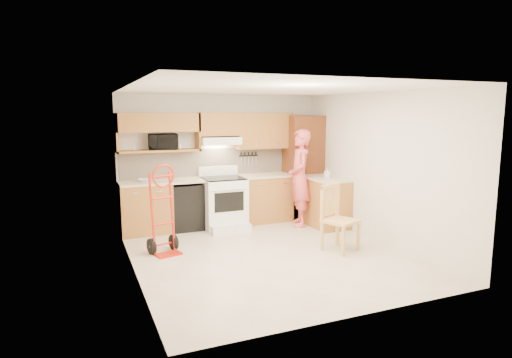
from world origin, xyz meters
TOP-DOWN VIEW (x-y plane):
  - floor at (0.00, 0.00)m, footprint 4.00×4.50m
  - ceiling at (0.00, 0.00)m, footprint 4.00×4.50m
  - wall_back at (0.00, 2.26)m, footprint 4.00×0.02m
  - wall_front at (0.00, -2.26)m, footprint 4.00×0.02m
  - wall_left at (-2.01, 0.00)m, footprint 0.02×4.50m
  - wall_right at (2.01, 0.00)m, footprint 0.02×4.50m
  - backsplash at (0.00, 2.23)m, footprint 3.92×0.03m
  - lower_cab_left at (-1.55, 1.95)m, footprint 0.90×0.60m
  - dishwasher at (-0.80, 1.95)m, footprint 0.60×0.60m
  - lower_cab_right at (0.83, 1.95)m, footprint 1.14×0.60m
  - countertop_left at (-1.25, 1.95)m, footprint 1.50×0.63m
  - countertop_right at (0.83, 1.95)m, footprint 1.14×0.63m
  - cab_return_right at (1.70, 1.15)m, footprint 0.60×1.00m
  - countertop_return at (1.70, 1.15)m, footprint 0.63×1.00m
  - pantry_tall at (1.65, 1.95)m, footprint 0.70×0.60m
  - upper_cab_left at (-1.25, 2.08)m, footprint 1.50×0.33m
  - upper_shelf_mw at (-1.25, 2.08)m, footprint 1.50×0.33m
  - upper_cab_center at (-0.12, 2.08)m, footprint 0.76×0.33m
  - upper_cab_right at (0.83, 2.08)m, footprint 1.14×0.33m
  - range_hood at (-0.12, 2.02)m, footprint 0.76×0.46m
  - knife_strip at (0.55, 2.21)m, footprint 0.40×0.05m
  - microwave at (-1.18, 2.08)m, footprint 0.55×0.40m
  - range at (-0.14, 1.69)m, footprint 0.77×1.02m
  - person at (1.26, 1.35)m, footprint 0.62×0.78m
  - hand_truck at (-1.46, 0.63)m, footprint 0.59×0.56m
  - dining_chair at (1.11, -0.28)m, footprint 0.62×0.64m
  - soap_bottle at (1.70, 1.10)m, footprint 0.10×0.10m
  - bowl at (-1.56, 1.95)m, footprint 0.23×0.23m

SIDE VIEW (x-z plane):
  - floor at x=0.00m, z-range -0.02..0.00m
  - dishwasher at x=-0.80m, z-range 0.00..0.85m
  - lower_cab_left at x=-1.55m, z-range 0.00..0.90m
  - lower_cab_right at x=0.83m, z-range 0.00..0.90m
  - cab_return_right at x=1.70m, z-range 0.00..0.90m
  - dining_chair at x=1.11m, z-range 0.00..1.04m
  - range at x=-0.14m, z-range 0.00..1.14m
  - hand_truck at x=-1.46m, z-range 0.00..1.26m
  - countertop_left at x=-1.25m, z-range 0.90..0.94m
  - countertop_right at x=0.83m, z-range 0.90..0.94m
  - countertop_return at x=1.70m, z-range 0.90..0.94m
  - person at x=1.26m, z-range 0.00..1.85m
  - bowl at x=-1.56m, z-range 0.94..0.99m
  - soap_bottle at x=1.70m, z-range 0.94..1.13m
  - pantry_tall at x=1.65m, z-range 0.00..2.10m
  - backsplash at x=0.00m, z-range 0.92..1.48m
  - knife_strip at x=0.55m, z-range 1.09..1.39m
  - wall_back at x=0.00m, z-range 0.00..2.50m
  - wall_front at x=0.00m, z-range 0.00..2.50m
  - wall_left at x=-2.01m, z-range 0.00..2.50m
  - wall_right at x=2.01m, z-range 0.00..2.50m
  - upper_shelf_mw at x=-1.25m, z-range 1.45..1.49m
  - range_hood at x=-0.12m, z-range 1.56..1.70m
  - microwave at x=-1.18m, z-range 1.49..1.78m
  - upper_cab_right at x=0.83m, z-range 1.45..2.15m
  - upper_cab_center at x=-0.12m, z-range 1.72..2.16m
  - upper_cab_left at x=-1.25m, z-range 1.81..2.15m
  - ceiling at x=0.00m, z-range 2.50..2.52m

